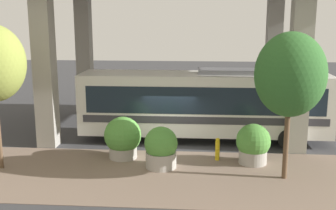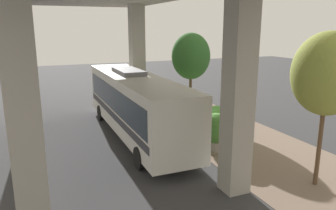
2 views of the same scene
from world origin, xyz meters
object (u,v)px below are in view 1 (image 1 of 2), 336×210
at_px(fire_hydrant, 217,149).
at_px(planter_front, 161,148).
at_px(street_tree_far, 290,75).
at_px(planter_middle, 253,144).
at_px(bus, 204,102).
at_px(planter_back, 123,138).

xyz_separation_m(fire_hydrant, planter_front, (-1.08, 2.38, 0.33)).
distance_m(fire_hydrant, street_tree_far, 4.76).
relative_size(planter_front, planter_middle, 1.01).
bearing_deg(bus, fire_hydrant, -169.28).
distance_m(fire_hydrant, planter_front, 2.63).
height_order(bus, fire_hydrant, bus).
height_order(fire_hydrant, planter_front, planter_front).
height_order(bus, street_tree_far, street_tree_far).
distance_m(fire_hydrant, planter_back, 4.20).
relative_size(bus, street_tree_far, 2.17).
bearing_deg(bus, planter_front, 156.68).
bearing_deg(planter_back, planter_middle, -92.87).
distance_m(planter_front, planter_middle, 3.96).
bearing_deg(fire_hydrant, planter_middle, -100.77).
relative_size(planter_middle, planter_back, 0.93).
bearing_deg(planter_front, street_tree_far, -99.56).
relative_size(bus, planter_back, 6.56).
bearing_deg(street_tree_far, planter_back, 74.10).
height_order(planter_middle, planter_back, planter_back).
distance_m(planter_middle, street_tree_far, 3.75).
height_order(fire_hydrant, planter_middle, planter_middle).
distance_m(planter_front, street_tree_far, 5.93).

